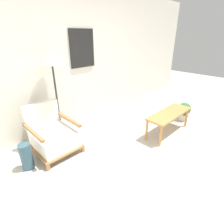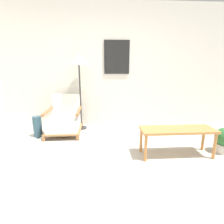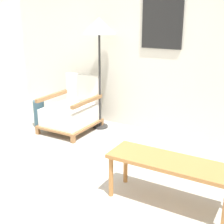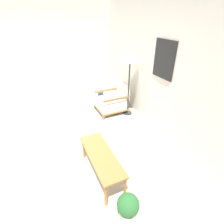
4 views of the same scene
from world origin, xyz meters
The scene contains 6 objects.
ground_plane centered at (0.00, 0.00, 0.00)m, with size 14.00×14.00×0.00m, color #B7B2A8.
wall_back centered at (0.00, 2.30, 1.35)m, with size 8.00×0.09×2.70m.
armchair centered at (-0.96, 1.69, 0.28)m, with size 0.67×0.77×0.77m.
floor_lamp centered at (-0.65, 1.98, 1.43)m, with size 0.47×0.47×1.59m.
coffee_table centered at (0.93, 0.62, 0.38)m, with size 1.10×0.37×0.43m.
vase centered at (-1.46, 1.54, 0.20)m, with size 0.17×0.17×0.41m, color #2D4C5B.
Camera 3 is at (1.71, -1.75, 1.67)m, focal length 50.00 mm.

